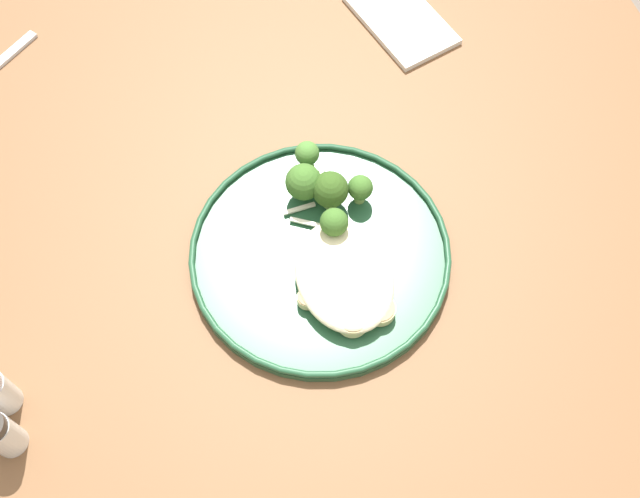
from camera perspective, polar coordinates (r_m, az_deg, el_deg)
name	(u,v)px	position (r m, az deg, el deg)	size (l,w,h in m)	color
ground	(336,444)	(1.54, 1.19, -14.33)	(6.00, 6.00, 0.00)	#665B51
wooden_dining_table	(346,313)	(0.91, 1.96, -4.79)	(1.40, 1.00, 0.74)	brown
dinner_plate	(320,254)	(0.85, 0.00, -0.36)	(0.29, 0.29, 0.02)	#235133
noodle_bed	(345,280)	(0.81, 1.91, -2.33)	(0.14, 0.10, 0.03)	beige
seared_scallop_front_small	(347,273)	(0.82, 2.00, -1.80)	(0.02, 0.02, 0.01)	beige
seared_scallop_left_edge	(307,299)	(0.81, -0.95, -3.72)	(0.02, 0.02, 0.01)	#E5C689
seared_scallop_center_golden	(353,320)	(0.80, 2.45, -5.34)	(0.03, 0.03, 0.02)	#E5C689
seared_scallop_tiny_bay	(380,310)	(0.81, 4.48, -4.53)	(0.03, 0.03, 0.01)	#E5C689
seared_scallop_right_edge	(315,250)	(0.83, -0.40, -0.07)	(0.02, 0.02, 0.01)	#DBB77A
broccoli_floret_rear_charred	(338,223)	(0.82, 1.37, 1.95)	(0.03, 0.03, 0.05)	#89A356
broccoli_floret_small_sprig	(304,182)	(0.85, -1.22, 5.01)	(0.04, 0.04, 0.05)	#89A356
broccoli_floret_front_edge	(309,154)	(0.88, -0.80, 7.08)	(0.03, 0.03, 0.04)	#7A994C
broccoli_floret_split_head	(360,188)	(0.86, 3.02, 4.53)	(0.03, 0.03, 0.04)	#89A356
broccoli_floret_tall_stalk	(330,190)	(0.85, 0.77, 4.41)	(0.04, 0.04, 0.05)	#7A994C
onion_sliver_pale_crescent	(299,209)	(0.87, -1.54, 3.04)	(0.04, 0.01, 0.00)	silver
onion_sliver_curled_piece	(309,183)	(0.89, -0.86, 4.93)	(0.05, 0.01, 0.00)	silver
onion_sliver_long_sliver	(315,225)	(0.86, -0.39, 1.83)	(0.06, 0.01, 0.00)	silver
onion_sliver_short_strip	(332,232)	(0.85, 0.89, 1.30)	(0.04, 0.01, 0.00)	silver
folded_napkin	(401,19)	(1.06, 6.05, 16.68)	(0.15, 0.09, 0.01)	silver
pepper_shaker	(1,434)	(0.81, -22.73, -12.61)	(0.03, 0.03, 0.07)	white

